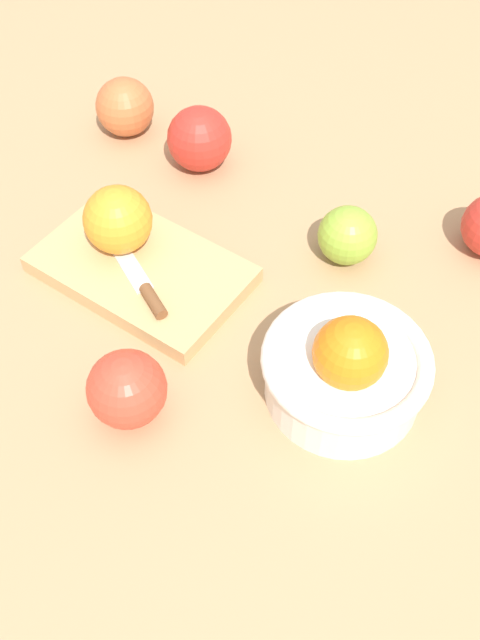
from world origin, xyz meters
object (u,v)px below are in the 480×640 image
at_px(apple_front_left_2, 347,235).
at_px(orange_on_board, 120,217).
at_px(cutting_board, 142,270).
at_px(apple_front_right, 199,139).
at_px(knife, 141,282).
at_px(apple_front_right_2, 125,107).
at_px(bowl, 346,369).
at_px(apple_back_right, 127,389).

bearing_deg(apple_front_left_2, orange_on_board, 20.11).
bearing_deg(cutting_board, apple_front_right, -86.38).
bearing_deg(knife, orange_on_board, -47.90).
height_order(orange_on_board, knife, orange_on_board).
xyz_separation_m(knife, apple_front_right_2, (0.15, -0.27, 0.01)).
distance_m(bowl, cutting_board, 0.27).
height_order(bowl, apple_back_right, bowl).
xyz_separation_m(cutting_board, orange_on_board, (0.03, -0.02, 0.05)).
xyz_separation_m(orange_on_board, apple_front_left_2, (-0.24, -0.09, -0.03)).
relative_size(apple_front_left_2, apple_back_right, 0.88).
xyz_separation_m(apple_front_left_2, apple_front_right, (0.22, -0.09, 0.01)).
bearing_deg(orange_on_board, cutting_board, 144.21).
distance_m(orange_on_board, apple_front_right_2, 0.24).
xyz_separation_m(bowl, cutting_board, (0.26, -0.07, -0.03)).
relative_size(orange_on_board, apple_front_right_2, 1.00).
bearing_deg(apple_front_left_2, apple_back_right, 63.25).
xyz_separation_m(bowl, apple_front_right_2, (0.40, -0.31, -0.00)).
bearing_deg(orange_on_board, apple_back_right, 117.60).
xyz_separation_m(knife, apple_front_left_2, (-0.20, -0.14, 0.01)).
relative_size(knife, apple_back_right, 1.63).
relative_size(apple_back_right, apple_front_right, 0.94).
bearing_deg(orange_on_board, apple_front_right_2, -64.63).
bearing_deg(bowl, apple_back_right, 26.57).
relative_size(bowl, apple_front_right_2, 2.15).
relative_size(apple_front_right, apple_front_right_2, 1.07).
distance_m(apple_front_left_2, apple_front_right, 0.24).
bearing_deg(apple_front_right, knife, 96.82).
height_order(knife, apple_back_right, apple_back_right).
distance_m(cutting_board, orange_on_board, 0.06).
distance_m(cutting_board, apple_front_right_2, 0.28).
bearing_deg(apple_front_right, cutting_board, 93.62).
bearing_deg(apple_back_right, apple_front_right_2, -63.56).
bearing_deg(apple_front_right_2, apple_front_left_2, 160.11).
height_order(orange_on_board, apple_front_left_2, orange_on_board).
height_order(orange_on_board, apple_front_right, orange_on_board).
distance_m(bowl, orange_on_board, 0.31).
distance_m(apple_front_left_2, apple_front_right_2, 0.37).
xyz_separation_m(orange_on_board, apple_back_right, (-0.10, 0.19, -0.02)).
height_order(apple_front_left_2, apple_front_right, apple_front_right).
bearing_deg(bowl, apple_front_right, -45.84).
relative_size(cutting_board, apple_front_right_2, 3.02).
bearing_deg(knife, bowl, 169.82).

